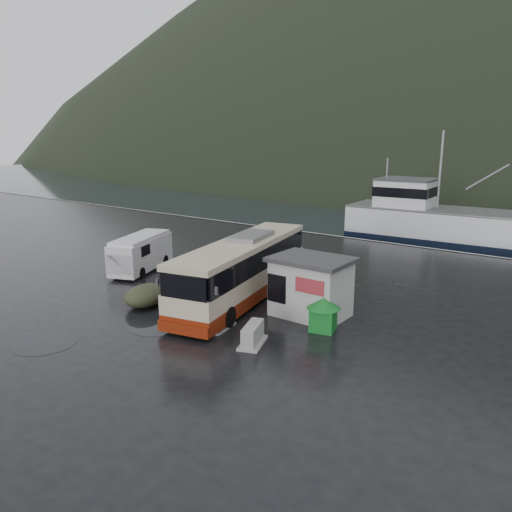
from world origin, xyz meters
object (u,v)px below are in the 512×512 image
Objects in this scene: ticket_kiosk at (310,315)px; fishing_trawler at (469,232)px; coach_bus at (243,299)px; waste_bin_left at (202,326)px; white_van at (142,270)px; jersey_barrier_b at (253,344)px; dome_tent at (146,305)px; jersey_barrier_a at (220,328)px; waste_bin_right at (323,330)px.

fishing_trawler is (0.76, 26.80, 0.00)m from ticket_kiosk.
coach_bus reaches higher than waste_bin_left.
waste_bin_left is at bearing -90.23° from coach_bus.
coach_bus is at bearing -24.88° from white_van.
coach_bus is at bearing 131.53° from jersey_barrier_b.
dome_tent is at bearing -143.78° from coach_bus.
jersey_barrier_b is at bearing -4.95° from waste_bin_left.
white_van is 3.49× the size of jersey_barrier_a.
dome_tent is (-4.24, 0.42, 0.00)m from waste_bin_left.
jersey_barrier_a is (10.45, -4.56, 0.00)m from white_van.
ticket_kiosk is (7.51, 3.71, 0.00)m from dome_tent.
ticket_kiosk reaches higher than waste_bin_right.
waste_bin_left is 4.26m from dome_tent.
ticket_kiosk reaches higher than dome_tent.
coach_bus is 5.96m from jersey_barrier_b.
ticket_kiosk reaches higher than jersey_barrier_a.
coach_bus is at bearing -103.13° from fishing_trawler.
white_van is 11.40m from jersey_barrier_a.
white_van is 29.46m from fishing_trawler.
coach_bus is 4.29m from waste_bin_left.
fishing_trawler reaches higher than jersey_barrier_a.
waste_bin_right is 0.41× the size of ticket_kiosk.
waste_bin_right is at bearing 33.57° from jersey_barrier_a.
waste_bin_right is 0.86× the size of jersey_barrier_b.
waste_bin_right is at bearing -28.82° from white_van.
ticket_kiosk is 2.33× the size of jersey_barrier_a.
fishing_trawler is (4.91, 26.74, 0.00)m from coach_bus.
jersey_barrier_b is (-0.19, -4.40, 0.00)m from ticket_kiosk.
waste_bin_left is at bearing -47.45° from white_van.
white_van is 3.87× the size of waste_bin_left.
waste_bin_left is (9.60, -4.81, 0.00)m from white_van.
dome_tent is 0.11× the size of fishing_trawler.
fishing_trawler is (3.18, 30.68, 0.00)m from jersey_barrier_a.
waste_bin_right is 1.95m from ticket_kiosk.
coach_bus reaches higher than jersey_barrier_a.
ticket_kiosk is at bearing 58.04° from jersey_barrier_a.
jersey_barrier_a is at bearing -1.85° from dome_tent.
fishing_trawler reaches higher than white_van.
fishing_trawler is at bearing 91.35° from waste_bin_right.
coach_bus reaches higher than waste_bin_right.
jersey_barrier_b is (3.95, -4.46, 0.00)m from coach_bus.
waste_bin_left is 3.08m from jersey_barrier_b.
coach_bus is 4.40× the size of dome_tent.
dome_tent is 1.55× the size of jersey_barrier_b.
fishing_trawler reaches higher than dome_tent.
white_van reaches higher than waste_bin_right.
ticket_kiosk is 2.11× the size of jersey_barrier_b.
fishing_trawler reaches higher than waste_bin_right.
fishing_trawler is at bearing 82.59° from waste_bin_left.
jersey_barrier_b is at bearing -117.76° from waste_bin_right.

